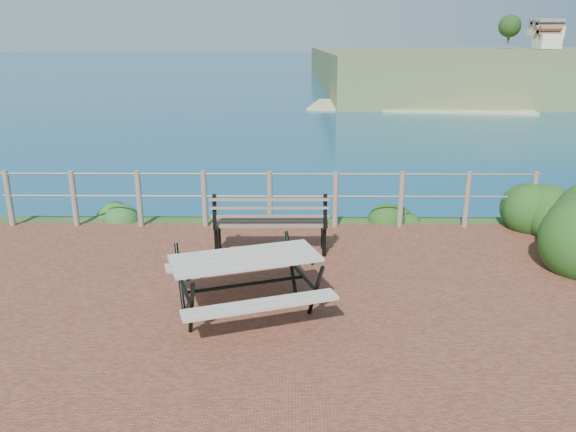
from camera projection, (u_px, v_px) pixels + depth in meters
The scene contains 8 objects.
ground at pixel (259, 315), 6.79m from camera, with size 10.00×7.00×0.12m, color brown.
ocean at pixel (292, 50), 197.65m from camera, with size 1200.00×1200.00×0.00m, color #156182.
safety_railing at pixel (270, 196), 9.81m from camera, with size 9.40×0.10×1.00m.
picnic_table at pixel (246, 279), 6.67m from camera, with size 1.87×1.44×0.73m.
park_bench at pixel (270, 213), 8.57m from camera, with size 1.78×0.47×1.00m.
shrub_right_edge at pixel (536, 232), 9.75m from camera, with size 1.16×1.16×1.66m, color #204114.
shrub_lip_west at pixel (113, 217), 10.54m from camera, with size 0.74×0.74×0.47m, color #23521E.
shrub_lip_east at pixel (396, 217), 10.56m from camera, with size 0.72×0.72×0.44m, color #204114.
Camera 1 is at (0.41, -6.12, 3.17)m, focal length 35.00 mm.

